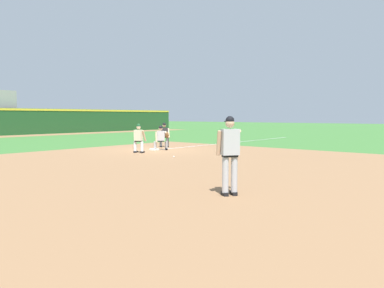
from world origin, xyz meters
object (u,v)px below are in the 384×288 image
pitcher (230,151)px  first_base_bag (154,149)px  baserunner (139,137)px  baseball (174,157)px  first_baseman (161,137)px  umpire (164,134)px

pitcher → first_base_bag: bearing=54.3°
pitcher → baserunner: bearing=59.5°
baserunner → baseball: bearing=-98.3°
pitcher → first_baseman: bearing=52.5°
baseball → baserunner: (0.40, 2.78, 0.76)m
baseball → first_baseman: (2.20, 2.96, 0.69)m
pitcher → umpire: (8.74, 10.65, -0.27)m
baserunner → first_baseman: bearing=5.9°
first_base_bag → baserunner: 1.77m
first_base_bag → first_baseman: 0.79m
first_base_bag → umpire: bearing=28.6°
first_base_bag → first_baseman: first_baseman is taller
first_base_bag → baserunner: (-1.53, -0.46, 0.75)m
baseball → first_baseman: bearing=53.4°
pitcher → umpire: 13.78m
baseball → pitcher: size_ratio=0.04×
pitcher → baserunner: (5.43, 9.22, -0.27)m
baserunner → umpire: bearing=23.4°
baseball → first_baseman: first_baseman is taller
first_base_bag → pitcher: (-6.96, -9.68, 1.01)m
first_base_bag → baserunner: size_ratio=0.26×
pitcher → first_baseman: (7.22, 9.40, -0.33)m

